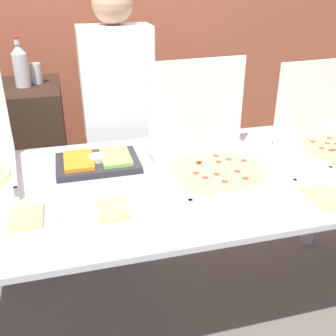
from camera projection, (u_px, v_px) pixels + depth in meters
ground_plane at (168, 323)px, 2.12m from camera, size 16.00×16.00×0.00m
brick_wall_behind at (111, 18)px, 2.99m from camera, size 10.00×0.06×2.80m
buffet_table at (168, 196)px, 1.77m from camera, size 2.35×1.00×0.89m
pizza_box_near_right at (212, 155)px, 1.76m from camera, size 0.52×0.54×0.47m
pizza_box_near_left at (329, 137)px, 1.98m from camera, size 0.47×0.48×0.43m
paper_plate_front_right at (26, 217)px, 1.43m from camera, size 0.24×0.24×0.03m
paper_plate_front_center at (113, 209)px, 1.48m from camera, size 0.24×0.24×0.03m
paper_plate_front_left at (326, 198)px, 1.56m from camera, size 0.23×0.23×0.03m
veggie_tray at (98, 162)px, 1.84m from camera, size 0.38×0.27×0.05m
sideboard_podium at (21, 169)px, 2.59m from camera, size 0.62×0.58×1.09m
soda_bottle at (21, 65)px, 2.30m from camera, size 0.09×0.09×0.29m
soda_can_silver at (36, 73)px, 2.40m from camera, size 0.07×0.07×0.12m
person_guest_cap at (119, 127)px, 2.35m from camera, size 0.40×0.22×1.67m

